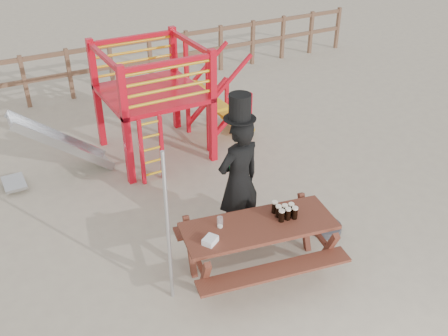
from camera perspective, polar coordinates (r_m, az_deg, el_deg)
ground at (r=6.94m, az=2.59°, el=-11.13°), size 60.00×60.00×0.00m
back_fence at (r=12.31m, az=-15.05°, el=11.32°), size 15.09×0.09×1.20m
playground_fort at (r=9.16m, az=-8.52°, el=7.60°), size 4.71×1.84×2.10m
picnic_table at (r=6.58m, az=3.95°, el=-8.38°), size 2.19×1.70×0.76m
man_with_hat at (r=6.86m, az=1.69°, el=-1.16°), size 0.75×0.55×2.24m
metal_pole at (r=5.86m, az=-6.42°, el=-7.08°), size 0.05×0.05×2.10m
parasol_base at (r=7.65m, az=11.57°, el=-6.70°), size 0.46×0.46×0.19m
paper_bag at (r=6.08m, az=-1.59°, el=-8.27°), size 0.23×0.21×0.08m
stout_pints at (r=6.52m, az=6.95°, el=-4.94°), size 0.27×0.31×0.17m
empty_glasses at (r=6.31m, az=-0.46°, el=-6.25°), size 0.08×0.08×0.15m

